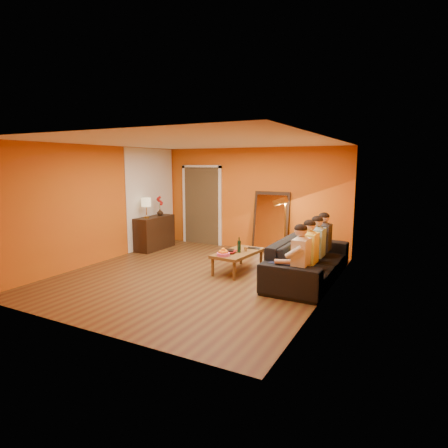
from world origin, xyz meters
The scene contains 27 objects.
room_shell centered at (0.00, 0.37, 1.30)m, with size 5.00×5.50×2.60m.
white_accent centered at (-2.48, 1.75, 1.30)m, with size 0.02×1.90×2.58m, color white.
doorway_recess centered at (-1.50, 2.83, 1.05)m, with size 1.06×0.30×2.10m, color #3F2D19.
door_jamb_left centered at (-2.07, 2.71, 1.05)m, with size 0.08×0.06×2.20m, color white.
door_jamb_right centered at (-0.93, 2.71, 1.05)m, with size 0.08×0.06×2.20m, color white.
door_header centered at (-1.50, 2.71, 2.12)m, with size 1.22×0.06×0.08m, color white.
mirror_frame centered at (0.55, 2.63, 0.76)m, with size 0.92×0.06×1.52m, color black.
mirror_glass centered at (0.55, 2.59, 0.76)m, with size 0.78×0.02×1.36m, color white.
sideboard centered at (-2.24, 1.55, 0.42)m, with size 0.44×1.18×0.85m, color black.
table_lamp centered at (-2.24, 1.25, 1.10)m, with size 0.24×0.24×0.51m, color beige, non-canonical shape.
sofa centered at (2.00, 0.86, 0.39)m, with size 1.04×2.67×0.78m, color black.
coffee_table centered at (0.58, 0.67, 0.21)m, with size 0.62×1.22×0.42m, color brown, non-canonical shape.
floor_lamp centered at (1.21, 1.76, 0.72)m, with size 0.30×0.24×1.44m, color #B38B34, non-canonical shape.
dog centered at (1.56, 0.47, 0.31)m, with size 0.34×0.53×0.63m, color #AD6E4E, non-canonical shape.
person_far_left centered at (2.13, -0.14, 0.61)m, with size 0.70×0.44×1.22m, color silver, non-canonical shape.
person_mid_left centered at (2.13, 0.41, 0.61)m, with size 0.70×0.44×1.22m, color #FDEB54, non-canonical shape.
person_mid_right centered at (2.13, 0.96, 0.61)m, with size 0.70×0.44×1.22m, color #85B3CD, non-canonical shape.
person_far_right centered at (2.13, 1.51, 0.61)m, with size 0.70×0.44×1.22m, color #2D2D32, non-canonical shape.
fruit_bowl centered at (0.48, 0.22, 0.50)m, with size 0.26×0.26×0.16m, color #E85282, non-canonical shape.
wine_bottle centered at (0.63, 0.62, 0.58)m, with size 0.07×0.07×0.31m, color black.
tumbler centered at (0.70, 0.79, 0.46)m, with size 0.09×0.09×0.09m, color #B27F3F.
laptop centered at (0.76, 1.02, 0.43)m, with size 0.30×0.19×0.02m, color black.
book_lower centered at (0.40, 0.47, 0.43)m, with size 0.17×0.22×0.02m, color black.
book_mid centered at (0.41, 0.48, 0.45)m, with size 0.20×0.27×0.02m, color #A81413.
book_upper centered at (0.40, 0.46, 0.47)m, with size 0.17×0.23×0.02m, color black.
vase centered at (-2.24, 1.80, 0.94)m, with size 0.16×0.16×0.17m, color black.
flowers centered at (-2.24, 1.80, 1.23)m, with size 0.17×0.17×0.51m, color #A81413, non-canonical shape.
Camera 1 is at (3.80, -6.07, 2.20)m, focal length 30.00 mm.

